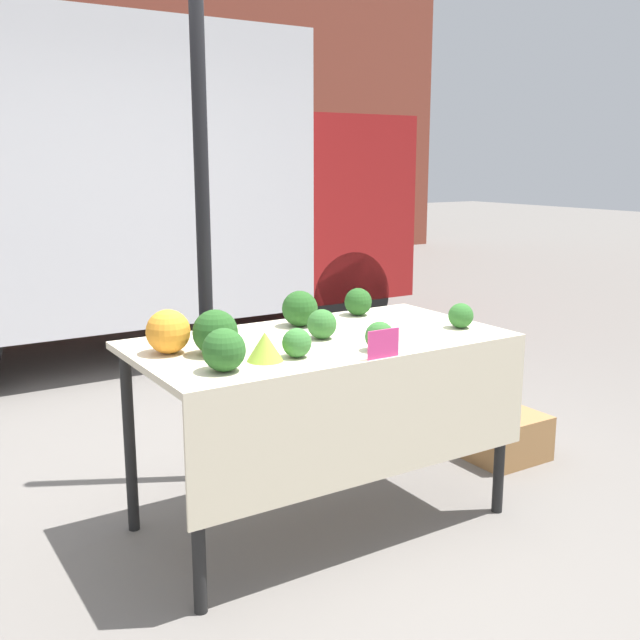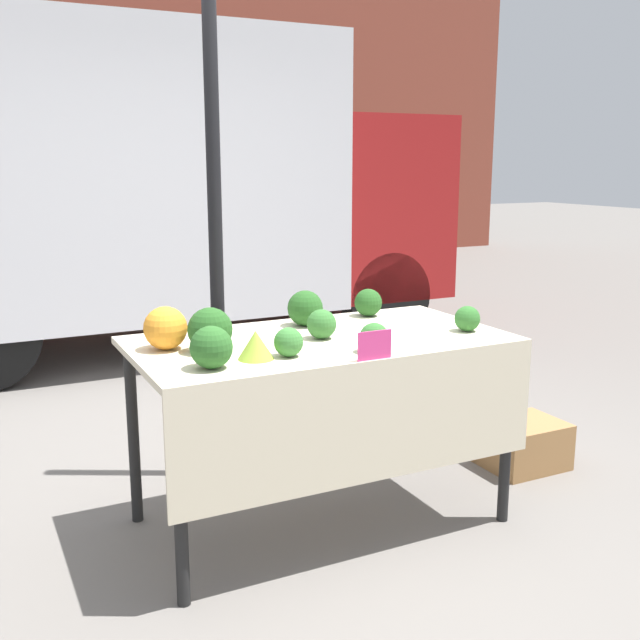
% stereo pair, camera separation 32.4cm
% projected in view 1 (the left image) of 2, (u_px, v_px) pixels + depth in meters
% --- Properties ---
extents(ground_plane, '(40.00, 40.00, 0.00)m').
position_uv_depth(ground_plane, '(320.00, 520.00, 3.44)').
color(ground_plane, slate).
extents(tent_pole, '(0.07, 0.07, 2.40)m').
position_uv_depth(tent_pole, '(204.00, 248.00, 3.64)').
color(tent_pole, black).
rests_on(tent_pole, ground_plane).
extents(parked_truck, '(4.89, 2.06, 2.65)m').
position_uv_depth(parked_truck, '(103.00, 184.00, 6.29)').
color(parked_truck, silver).
rests_on(parked_truck, ground_plane).
extents(market_table, '(1.62, 0.86, 0.86)m').
position_uv_depth(market_table, '(328.00, 367.00, 3.23)').
color(market_table, beige).
rests_on(market_table, ground_plane).
extents(orange_cauliflower, '(0.18, 0.18, 0.18)m').
position_uv_depth(orange_cauliflower, '(168.00, 332.00, 2.98)').
color(orange_cauliflower, orange).
rests_on(orange_cauliflower, market_table).
extents(romanesco_head, '(0.14, 0.14, 0.11)m').
position_uv_depth(romanesco_head, '(265.00, 346.00, 2.87)').
color(romanesco_head, '#93B238').
rests_on(romanesco_head, market_table).
extents(broccoli_head_0, '(0.12, 0.12, 0.12)m').
position_uv_depth(broccoli_head_0, '(380.00, 336.00, 3.03)').
color(broccoli_head_0, '#336B2D').
rests_on(broccoli_head_0, market_table).
extents(broccoli_head_1, '(0.18, 0.18, 0.18)m').
position_uv_depth(broccoli_head_1, '(215.00, 332.00, 2.96)').
color(broccoli_head_1, '#23511E').
rests_on(broccoli_head_1, market_table).
extents(broccoli_head_2, '(0.13, 0.13, 0.13)m').
position_uv_depth(broccoli_head_2, '(321.00, 324.00, 3.23)').
color(broccoli_head_2, '#336B2D').
rests_on(broccoli_head_2, market_table).
extents(broccoli_head_3, '(0.17, 0.17, 0.17)m').
position_uv_depth(broccoli_head_3, '(300.00, 309.00, 3.47)').
color(broccoli_head_3, '#23511E').
rests_on(broccoli_head_3, market_table).
extents(broccoli_head_4, '(0.12, 0.12, 0.12)m').
position_uv_depth(broccoli_head_4, '(297.00, 343.00, 2.92)').
color(broccoli_head_4, '#387533').
rests_on(broccoli_head_4, market_table).
extents(broccoli_head_5, '(0.14, 0.14, 0.14)m').
position_uv_depth(broccoli_head_5, '(358.00, 302.00, 3.72)').
color(broccoli_head_5, '#23511E').
rests_on(broccoli_head_5, market_table).
extents(broccoli_head_6, '(0.12, 0.12, 0.12)m').
position_uv_depth(broccoli_head_6, '(217.00, 329.00, 3.16)').
color(broccoli_head_6, '#23511E').
rests_on(broccoli_head_6, market_table).
extents(broccoli_head_7, '(0.16, 0.16, 0.16)m').
position_uv_depth(broccoli_head_7, '(224.00, 350.00, 2.73)').
color(broccoli_head_7, '#285B23').
rests_on(broccoli_head_7, market_table).
extents(broccoli_head_8, '(0.12, 0.12, 0.12)m').
position_uv_depth(broccoli_head_8, '(461.00, 316.00, 3.44)').
color(broccoli_head_8, '#2D6628').
rests_on(broccoli_head_8, market_table).
extents(price_sign, '(0.15, 0.01, 0.11)m').
position_uv_depth(price_sign, '(383.00, 344.00, 2.91)').
color(price_sign, '#E53D84').
rests_on(price_sign, market_table).
extents(produce_crate, '(0.41, 0.34, 0.25)m').
position_uv_depth(produce_crate, '(505.00, 437.00, 4.12)').
color(produce_crate, '#9E7042').
rests_on(produce_crate, ground_plane).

